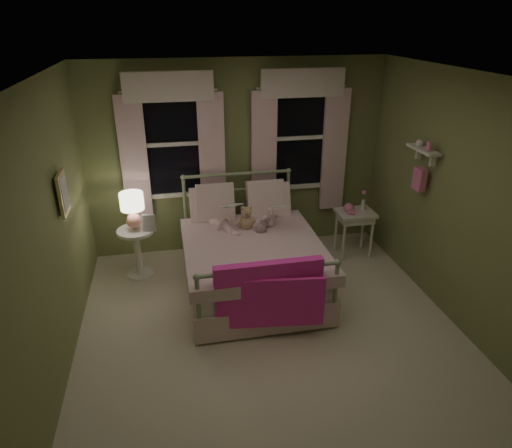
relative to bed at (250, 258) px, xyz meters
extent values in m
plane|color=beige|center=(0.04, -0.95, -0.38)|extent=(4.20, 4.20, 0.00)
plane|color=white|center=(0.04, -0.95, 2.22)|extent=(4.20, 4.20, 0.00)
plane|color=olive|center=(0.04, 1.15, 0.92)|extent=(4.00, 0.00, 4.00)
plane|color=olive|center=(0.04, -3.05, 0.92)|extent=(4.00, 0.00, 4.00)
plane|color=olive|center=(-1.96, -0.95, 0.92)|extent=(0.00, 4.20, 4.20)
plane|color=olive|center=(2.04, -0.95, 0.92)|extent=(0.00, 4.20, 4.20)
cube|color=white|center=(0.00, -0.03, 0.04)|extent=(1.44, 1.94, 0.26)
cube|color=white|center=(0.00, -0.03, -0.20)|extent=(1.54, 2.02, 0.30)
cube|color=white|center=(0.00, -0.18, 0.22)|extent=(1.58, 1.75, 0.14)
cylinder|color=#9EB793|center=(-0.69, -0.03, -0.08)|extent=(0.04, 1.90, 0.04)
cylinder|color=#9EB793|center=(0.69, -0.03, -0.08)|extent=(0.04, 1.90, 0.04)
cylinder|color=#9EB793|center=(-0.71, 0.94, 0.19)|extent=(0.04, 0.04, 1.15)
cylinder|color=#9EB793|center=(0.71, 0.94, 0.19)|extent=(0.04, 0.04, 1.15)
sphere|color=#9EB793|center=(-0.71, 0.94, 0.77)|extent=(0.07, 0.07, 0.07)
sphere|color=#9EB793|center=(0.71, 0.94, 0.77)|extent=(0.07, 0.07, 0.07)
cylinder|color=#9EB793|center=(0.00, 0.94, 0.77)|extent=(1.42, 0.04, 0.04)
cylinder|color=#9EB793|center=(0.00, 0.94, 0.55)|extent=(1.38, 0.03, 0.03)
cylinder|color=#9EB793|center=(-0.71, -1.00, 0.02)|extent=(0.04, 0.04, 0.80)
cylinder|color=#9EB793|center=(0.71, -1.00, 0.02)|extent=(0.04, 0.04, 0.80)
sphere|color=#9EB793|center=(-0.71, -1.00, 0.42)|extent=(0.07, 0.07, 0.07)
sphere|color=#9EB793|center=(0.71, -1.00, 0.42)|extent=(0.07, 0.07, 0.07)
cylinder|color=#9EB793|center=(0.00, -1.00, 0.42)|extent=(1.42, 0.04, 0.04)
cube|color=white|center=(-0.38, 0.67, 0.42)|extent=(0.55, 0.32, 0.57)
cube|color=white|center=(0.38, 0.67, 0.42)|extent=(0.55, 0.32, 0.57)
cube|color=white|center=(-0.33, 0.67, 0.50)|extent=(0.48, 0.30, 0.51)
cube|color=white|center=(0.33, 0.67, 0.50)|extent=(0.48, 0.30, 0.51)
cube|color=#F52FAF|center=(0.00, -1.00, 0.34)|extent=(1.10, 0.11, 0.32)
cube|color=#F02FAB|center=(0.00, -1.07, 0.07)|extent=(1.10, 0.17, 0.55)
imported|color=#F7D1DD|center=(-0.28, 0.42, 0.58)|extent=(0.34, 0.28, 0.79)
imported|color=#F7D1DD|center=(0.28, 0.42, 0.56)|extent=(0.45, 0.42, 0.75)
imported|color=beige|center=(-0.28, 0.17, 0.58)|extent=(0.23, 0.17, 0.26)
imported|color=beige|center=(0.28, 0.17, 0.54)|extent=(0.21, 0.13, 0.26)
sphere|color=tan|center=(0.00, 0.27, 0.37)|extent=(0.18, 0.18, 0.18)
sphere|color=tan|center=(0.00, 0.25, 0.51)|extent=(0.13, 0.13, 0.13)
sphere|color=tan|center=(-0.04, 0.25, 0.56)|extent=(0.05, 0.05, 0.05)
sphere|color=tan|center=(0.05, 0.25, 0.56)|extent=(0.05, 0.05, 0.05)
sphere|color=tan|center=(-0.08, 0.24, 0.39)|extent=(0.07, 0.07, 0.07)
sphere|color=tan|center=(0.08, 0.24, 0.39)|extent=(0.07, 0.07, 0.07)
sphere|color=#8C6B51|center=(0.00, 0.20, 0.50)|extent=(0.04, 0.04, 0.04)
cylinder|color=white|center=(-1.35, 0.53, 0.25)|extent=(0.46, 0.46, 0.04)
cylinder|color=white|center=(-1.35, 0.53, -0.06)|extent=(0.08, 0.08, 0.60)
cylinder|color=white|center=(-1.35, 0.53, -0.37)|extent=(0.34, 0.34, 0.03)
sphere|color=#E09285|center=(-1.35, 0.53, 0.39)|extent=(0.19, 0.19, 0.19)
cylinder|color=pink|center=(-1.35, 0.53, 0.51)|extent=(0.03, 0.03, 0.11)
cylinder|color=#FFEAC6|center=(-1.35, 0.53, 0.65)|extent=(0.29, 0.29, 0.21)
imported|color=beige|center=(-1.25, 0.45, 0.27)|extent=(0.20, 0.25, 0.02)
cube|color=white|center=(1.55, 0.52, 0.25)|extent=(0.50, 0.40, 0.04)
cube|color=white|center=(1.55, 0.52, 0.18)|extent=(0.44, 0.34, 0.08)
cylinder|color=white|center=(1.35, 0.37, -0.07)|extent=(0.04, 0.04, 0.60)
cylinder|color=white|center=(1.75, 0.37, -0.07)|extent=(0.04, 0.04, 0.60)
cylinder|color=white|center=(1.35, 0.67, -0.07)|extent=(0.04, 0.04, 0.60)
cylinder|color=white|center=(1.75, 0.67, -0.07)|extent=(0.04, 0.04, 0.60)
sphere|color=pink|center=(1.45, 0.52, 0.33)|extent=(0.14, 0.14, 0.14)
cube|color=pink|center=(1.45, 0.43, 0.31)|extent=(0.11, 0.07, 0.04)
cylinder|color=white|center=(1.67, 0.57, 0.34)|extent=(0.05, 0.05, 0.14)
cylinder|color=#4C7F3F|center=(1.67, 0.57, 0.45)|extent=(0.01, 0.01, 0.12)
sphere|color=pink|center=(1.67, 0.57, 0.52)|extent=(0.06, 0.06, 0.06)
cube|color=black|center=(-0.81, 1.13, 1.17)|extent=(0.76, 0.02, 1.35)
cube|color=white|center=(-0.81, 1.11, 1.87)|extent=(0.84, 0.05, 0.06)
cube|color=white|center=(-0.81, 1.11, 0.47)|extent=(0.84, 0.05, 0.06)
cube|color=white|center=(-1.21, 1.11, 1.17)|extent=(0.06, 0.05, 1.40)
cube|color=white|center=(-0.41, 1.11, 1.17)|extent=(0.06, 0.05, 1.40)
cube|color=white|center=(-0.81, 1.11, 1.17)|extent=(0.76, 0.04, 0.05)
cube|color=silver|center=(-1.31, 1.07, 0.97)|extent=(0.34, 0.06, 1.70)
cube|color=white|center=(-0.31, 1.07, 0.97)|extent=(0.34, 0.06, 1.70)
cube|color=white|center=(-0.81, 1.05, 1.90)|extent=(1.10, 0.08, 0.36)
cylinder|color=white|center=(-0.81, 1.09, 1.84)|extent=(1.20, 0.03, 0.03)
cube|color=black|center=(0.89, 1.13, 1.17)|extent=(0.76, 0.02, 1.35)
cube|color=white|center=(0.89, 1.11, 1.87)|extent=(0.84, 0.05, 0.06)
cube|color=white|center=(0.89, 1.11, 0.47)|extent=(0.84, 0.05, 0.06)
cube|color=white|center=(0.49, 1.11, 1.17)|extent=(0.06, 0.05, 1.40)
cube|color=white|center=(1.29, 1.11, 1.17)|extent=(0.06, 0.05, 1.40)
cube|color=white|center=(0.89, 1.11, 1.17)|extent=(0.76, 0.04, 0.05)
cube|color=white|center=(0.39, 1.07, 0.97)|extent=(0.34, 0.06, 1.70)
cube|color=white|center=(1.39, 1.07, 0.97)|extent=(0.34, 0.06, 1.70)
cube|color=white|center=(0.89, 1.05, 1.90)|extent=(1.10, 0.08, 0.36)
cylinder|color=white|center=(0.89, 1.09, 1.84)|extent=(1.20, 0.03, 0.03)
cube|color=white|center=(1.93, -0.25, 1.32)|extent=(0.15, 0.50, 0.03)
cube|color=white|center=(1.97, -0.40, 1.24)|extent=(0.06, 0.03, 0.14)
cube|color=white|center=(1.97, -0.10, 1.24)|extent=(0.06, 0.03, 0.14)
cylinder|color=pink|center=(1.93, -0.35, 1.39)|extent=(0.06, 0.06, 0.10)
sphere|color=white|center=(1.93, -0.15, 1.37)|extent=(0.08, 0.08, 0.08)
cube|color=pink|center=(1.94, -0.25, 0.97)|extent=(0.08, 0.18, 0.26)
cube|color=beige|center=(-1.91, -0.35, 1.12)|extent=(0.03, 0.32, 0.42)
cube|color=silver|center=(-1.89, -0.35, 1.12)|extent=(0.01, 0.25, 0.34)
camera|label=1|loc=(-0.89, -4.77, 2.69)|focal=32.00mm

